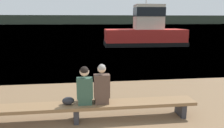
% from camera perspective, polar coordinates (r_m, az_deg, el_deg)
% --- Properties ---
extents(water_surface, '(240.00, 240.00, 0.00)m').
position_cam_1_polar(water_surface, '(128.34, -7.36, 10.33)').
color(water_surface, '#5684A3').
rests_on(water_surface, ground).
extents(far_shoreline, '(600.00, 12.00, 4.75)m').
position_cam_1_polar(far_shoreline, '(124.08, -7.39, 11.39)').
color(far_shoreline, '#384233').
rests_on(far_shoreline, ground).
extents(bench_main, '(5.90, 0.53, 0.43)m').
position_cam_1_polar(bench_main, '(5.42, -9.34, -11.14)').
color(bench_main, brown).
rests_on(bench_main, ground).
extents(person_left, '(0.38, 0.41, 0.94)m').
position_cam_1_polar(person_left, '(5.24, -7.13, -6.00)').
color(person_left, '#2D4C3D').
rests_on(person_left, bench_main).
extents(person_right, '(0.38, 0.40, 0.98)m').
position_cam_1_polar(person_right, '(5.26, -2.70, -5.87)').
color(person_right, '#4C382D').
rests_on(person_right, bench_main).
extents(shopping_bag, '(0.29, 0.21, 0.18)m').
position_cam_1_polar(shopping_bag, '(5.38, -11.36, -9.41)').
color(shopping_bag, '#232328').
rests_on(shopping_bag, bench_main).
extents(tugboat_red, '(7.71, 3.36, 6.54)m').
position_cam_1_polar(tugboat_red, '(21.20, 8.70, 8.07)').
color(tugboat_red, red).
rests_on(tugboat_red, water_surface).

